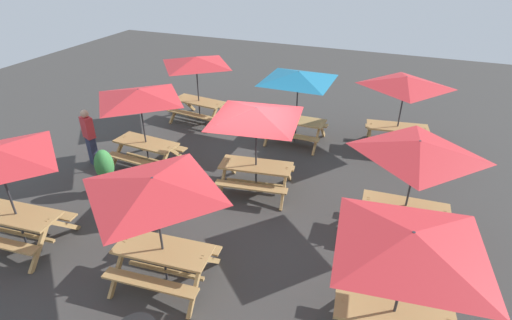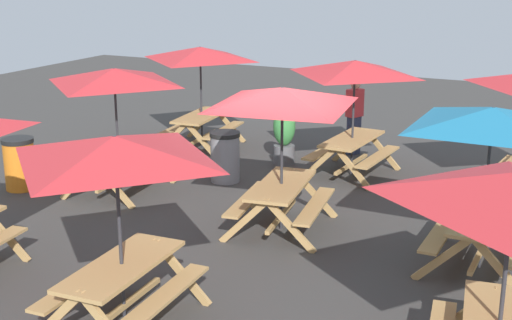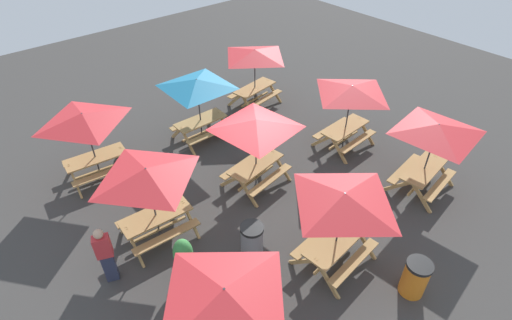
% 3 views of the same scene
% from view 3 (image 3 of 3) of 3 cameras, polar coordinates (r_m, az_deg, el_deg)
% --- Properties ---
extents(ground_plane, '(31.48, 31.48, 0.00)m').
position_cam_3_polar(ground_plane, '(12.22, -0.23, -3.77)').
color(ground_plane, '#3D3A38').
rests_on(ground_plane, ground).
extents(picnic_table_0, '(2.80, 2.80, 2.34)m').
position_cam_3_polar(picnic_table_0, '(11.13, 0.00, 4.43)').
color(picnic_table_0, tan).
rests_on(picnic_table_0, ground).
extents(picnic_table_1, '(2.83, 2.83, 2.34)m').
position_cam_3_polar(picnic_table_1, '(13.38, -8.39, 10.15)').
color(picnic_table_1, tan).
rests_on(picnic_table_1, ground).
extents(picnic_table_2, '(2.21, 2.21, 2.34)m').
position_cam_3_polar(picnic_table_2, '(12.42, -23.30, 4.94)').
color(picnic_table_2, tan).
rests_on(picnic_table_2, ground).
extents(picnic_table_3, '(2.81, 2.81, 2.34)m').
position_cam_3_polar(picnic_table_3, '(12.01, 24.33, 3.45)').
color(picnic_table_3, tan).
rests_on(picnic_table_3, ground).
extents(picnic_table_4, '(2.28, 2.28, 2.34)m').
position_cam_3_polar(picnic_table_4, '(15.42, -0.17, 14.43)').
color(picnic_table_4, tan).
rests_on(picnic_table_4, ground).
extents(picnic_table_5, '(2.18, 2.18, 2.34)m').
position_cam_3_polar(picnic_table_5, '(7.32, -4.46, -19.22)').
color(picnic_table_5, tan).
rests_on(picnic_table_5, ground).
extents(picnic_table_6, '(2.10, 2.10, 2.34)m').
position_cam_3_polar(picnic_table_6, '(13.20, 13.42, 9.11)').
color(picnic_table_6, tan).
rests_on(picnic_table_6, ground).
extents(picnic_table_7, '(2.18, 2.18, 2.34)m').
position_cam_3_polar(picnic_table_7, '(9.02, 12.34, -6.08)').
color(picnic_table_7, tan).
rests_on(picnic_table_7, ground).
extents(picnic_table_8, '(2.13, 2.13, 2.34)m').
position_cam_3_polar(picnic_table_8, '(9.78, -15.21, -2.56)').
color(picnic_table_8, tan).
rests_on(picnic_table_8, ground).
extents(trash_bin_orange, '(0.59, 0.59, 0.98)m').
position_cam_3_polar(trash_bin_orange, '(10.05, 21.77, -15.34)').
color(trash_bin_orange, orange).
rests_on(trash_bin_orange, ground).
extents(trash_bin_gray, '(0.59, 0.59, 0.98)m').
position_cam_3_polar(trash_bin_gray, '(10.06, -0.58, -11.44)').
color(trash_bin_gray, gray).
rests_on(trash_bin_gray, ground).
extents(potted_plant_0, '(0.46, 0.46, 1.23)m').
position_cam_3_polar(potted_plant_0, '(9.69, -10.25, -13.63)').
color(potted_plant_0, '#59595B').
rests_on(potted_plant_0, ground).
extents(person_standing, '(0.42, 0.34, 1.67)m').
position_cam_3_polar(person_standing, '(9.90, -20.72, -12.46)').
color(person_standing, '#2D334C').
rests_on(person_standing, ground).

